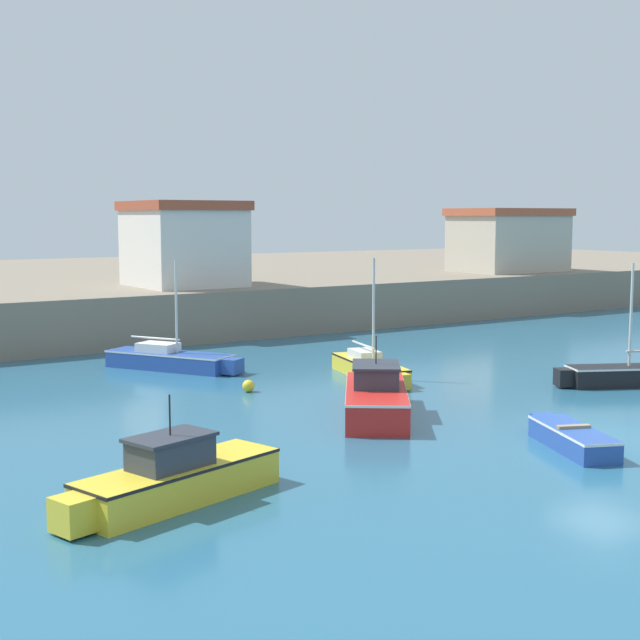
{
  "coord_description": "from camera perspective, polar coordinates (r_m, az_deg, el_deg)",
  "views": [
    {
      "loc": [
        -20.4,
        -16.29,
        6.28
      ],
      "look_at": [
        -0.11,
        14.43,
        2.0
      ],
      "focal_mm": 50.0,
      "sensor_mm": 36.0,
      "label": 1
    }
  ],
  "objects": [
    {
      "name": "sailboat_blue_4",
      "position": [
        37.31,
        -9.52,
        -2.47
      ],
      "size": [
        4.12,
        5.85,
        4.5
      ],
      "color": "#284C9E",
      "rests_on": "ground"
    },
    {
      "name": "sailboat_yellow_0",
      "position": [
        34.93,
        3.23,
        -3.04
      ],
      "size": [
        2.46,
        5.67,
        4.71
      ],
      "color": "yellow",
      "rests_on": "ground"
    },
    {
      "name": "harbor_shed_near_wharf",
      "position": [
        48.73,
        -8.72,
        4.88
      ],
      "size": [
        5.39,
        6.09,
        4.55
      ],
      "color": "silver",
      "rests_on": "quay_seawall"
    },
    {
      "name": "quay_seawall",
      "position": [
        63.09,
        -14.49,
        1.87
      ],
      "size": [
        120.0,
        40.0,
        2.56
      ],
      "primitive_type": "cube",
      "color": "gray",
      "rests_on": "ground"
    },
    {
      "name": "motorboat_red_1",
      "position": [
        28.37,
        3.59,
        -4.89
      ],
      "size": [
        4.86,
        5.95,
        2.55
      ],
      "color": "red",
      "rests_on": "ground"
    },
    {
      "name": "mooring_buoy",
      "position": [
        32.23,
        -4.6,
        -4.23
      ],
      "size": [
        0.44,
        0.44,
        0.44
      ],
      "primitive_type": "sphere",
      "color": "yellow",
      "rests_on": "ground"
    },
    {
      "name": "motorboat_yellow_3",
      "position": [
        20.15,
        -9.34,
        -9.93
      ],
      "size": [
        5.68,
        2.79,
        2.44
      ],
      "color": "yellow",
      "rests_on": "ground"
    },
    {
      "name": "harbor_shed_mid_row",
      "position": [
        62.4,
        11.97,
        5.05
      ],
      "size": [
        7.59,
        5.08,
        4.28
      ],
      "color": "#BCB29E",
      "rests_on": "quay_seawall"
    },
    {
      "name": "ground_plane",
      "position": [
        26.85,
        17.57,
        -7.21
      ],
      "size": [
        200.0,
        200.0,
        0.0
      ],
      "primitive_type": "plane",
      "color": "#28607F"
    },
    {
      "name": "dinghy_blue_2",
      "position": [
        25.36,
        15.78,
        -7.21
      ],
      "size": [
        2.36,
        3.94,
        0.67
      ],
      "color": "#284C9E",
      "rests_on": "ground"
    },
    {
      "name": "sailboat_black_6",
      "position": [
        35.34,
        19.54,
        -3.3
      ],
      "size": [
        5.73,
        3.48,
        4.59
      ],
      "color": "black",
      "rests_on": "ground"
    }
  ]
}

